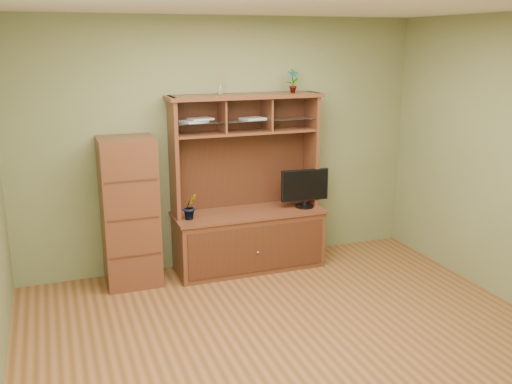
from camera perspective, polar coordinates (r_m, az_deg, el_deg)
room at (r=4.41m, az=4.35°, el=0.55°), size 4.54×4.04×2.74m
media_hutch at (r=6.25m, az=-0.81°, el=-3.00°), size 1.66×0.61×1.90m
monitor at (r=6.31m, az=4.91°, el=0.45°), size 0.54×0.21×0.42m
orchid_plant at (r=5.92m, az=-6.59°, el=-1.45°), size 0.18×0.16×0.27m
top_plant at (r=6.23m, az=3.69°, el=11.04°), size 0.14×0.09×0.25m
reed_diffuser at (r=5.95m, az=-3.64°, el=10.72°), size 0.06×0.06×0.28m
magazines at (r=5.97m, az=-4.07°, el=7.24°), size 0.94×0.26×0.04m
side_cabinet at (r=5.90m, az=-12.51°, el=-1.99°), size 0.54×0.50×1.53m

